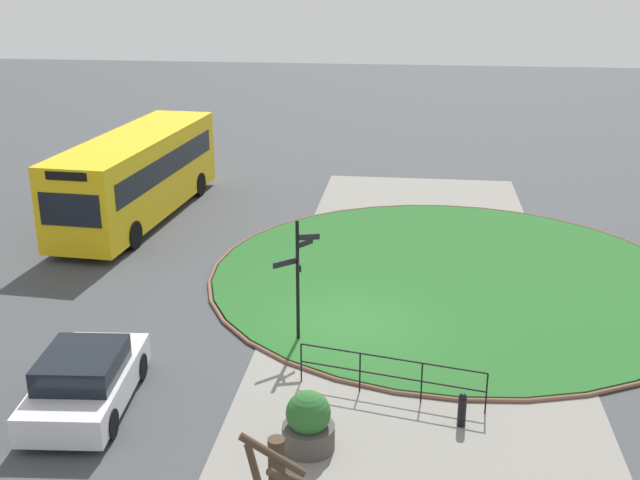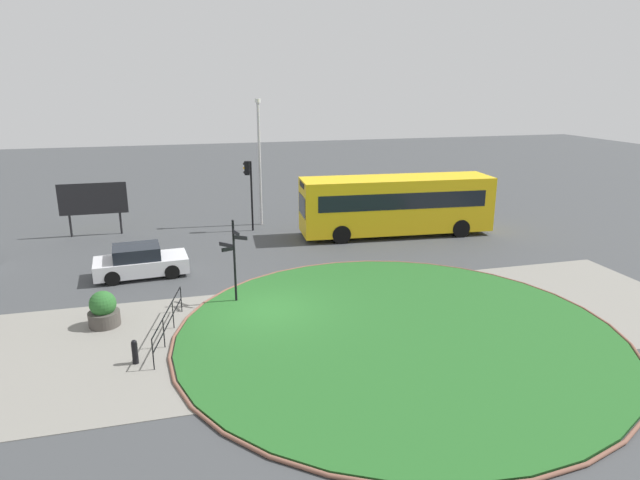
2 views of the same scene
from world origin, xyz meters
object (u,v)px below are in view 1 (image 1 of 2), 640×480
(bus_yellow, at_px, (138,174))
(car_near_lane, at_px, (86,381))
(planter_near_signpost, at_px, (308,424))
(signpost_directional, at_px, (298,273))
(bollard_foreground, at_px, (462,410))

(bus_yellow, bearing_deg, car_near_lane, 18.61)
(planter_near_signpost, bearing_deg, car_near_lane, 79.06)
(signpost_directional, xyz_separation_m, bus_yellow, (9.81, 7.71, -0.19))
(bollard_foreground, height_order, planter_near_signpost, planter_near_signpost)
(bus_yellow, bearing_deg, planter_near_signpost, 34.76)
(bollard_foreground, relative_size, bus_yellow, 0.07)
(signpost_directional, distance_m, bollard_foreground, 5.56)
(bus_yellow, distance_m, car_near_lane, 14.02)
(car_near_lane, bearing_deg, bollard_foreground, -93.44)
(bollard_foreground, height_order, car_near_lane, car_near_lane)
(signpost_directional, height_order, bollard_foreground, signpost_directional)
(bus_yellow, xyz_separation_m, planter_near_signpost, (-14.52, -8.63, -1.17))
(bollard_foreground, xyz_separation_m, bus_yellow, (13.31, 11.75, 1.34))
(bus_yellow, relative_size, car_near_lane, 2.62)
(bus_yellow, relative_size, planter_near_signpost, 8.33)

